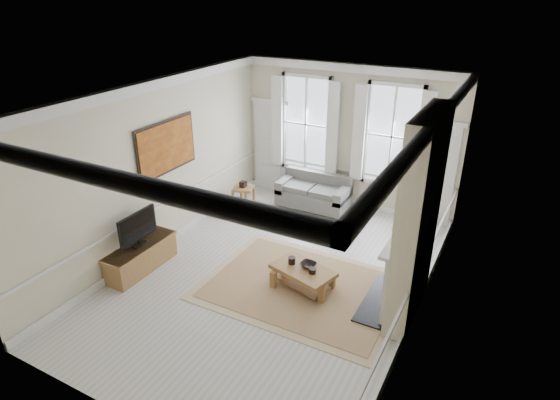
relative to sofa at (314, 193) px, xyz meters
The scene contains 23 objects.
floor 3.18m from the sofa, 79.44° to the right, with size 7.20×7.20×0.00m, color #B7B5AD.
ceiling 4.39m from the sofa, 79.44° to the right, with size 7.20×7.20×0.00m, color white.
back_wall 1.55m from the sofa, 40.25° to the left, with size 5.20×5.20×0.00m, color beige.
left_wall 3.95m from the sofa, 123.01° to the right, with size 7.20×7.20×0.00m, color beige.
right_wall 4.65m from the sofa, 44.36° to the right, with size 7.20×7.20×0.00m, color beige.
window_left 1.68m from the sofa, 136.85° to the left, with size 1.26×0.20×2.20m, color #B2BCC6, non-canonical shape.
window_right 2.29m from the sofa, 15.13° to the left, with size 1.26×0.20×2.20m, color #B2BCC6, non-canonical shape.
door_left 1.73m from the sofa, 162.95° to the left, with size 0.90×0.08×2.30m, color silver.
door_right 2.79m from the sofa, ahead, with size 0.90×0.08×2.30m, color silver.
painting 3.84m from the sofa, 125.18° to the right, with size 0.05×1.66×1.06m, color #BA6C1F.
chimney_breast 4.40m from the sofa, 44.07° to the right, with size 0.35×1.70×3.38m, color beige.
hearth 3.90m from the sofa, 48.44° to the right, with size 0.55×1.50×0.05m, color black.
fireplace 4.04m from the sofa, 46.31° to the right, with size 0.21×1.45×1.33m.
mirror 4.38m from the sofa, 46.20° to the right, with size 0.06×1.26×1.06m, color gold.
sofa is the anchor object (origin of this frame).
side_table 1.72m from the sofa, 149.82° to the right, with size 0.56×0.56×0.55m.
rug 3.42m from the sofa, 69.14° to the right, with size 3.50×2.60×0.02m, color #9C7750.
coffee_table 3.40m from the sofa, 69.14° to the right, with size 1.23×0.91×0.41m.
ceramic_pot_a 3.27m from the sofa, 72.92° to the right, with size 0.13×0.13×0.13m, color black.
ceramic_pot_b 3.52m from the sofa, 66.39° to the right, with size 0.13×0.13×0.09m, color black.
bowl 3.33m from the sofa, 67.72° to the right, with size 0.28×0.28×0.07m, color black.
tv_stand 4.43m from the sofa, 113.39° to the right, with size 0.48×1.48×0.53m, color brown.
tv 4.46m from the sofa, 113.12° to the right, with size 0.08×0.90×0.68m.
Camera 1 is at (3.55, -6.40, 5.00)m, focal length 30.00 mm.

